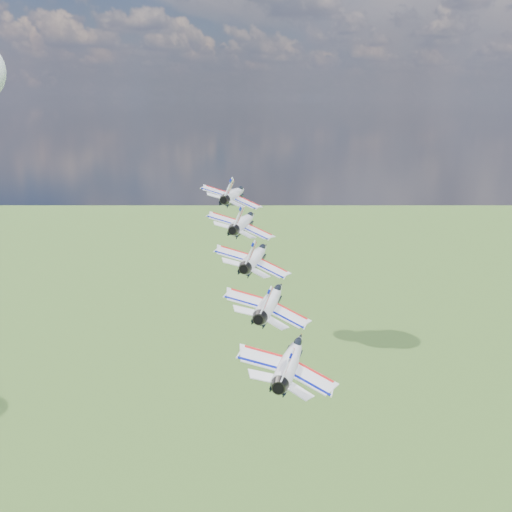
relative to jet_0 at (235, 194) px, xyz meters
The scene contains 5 objects.
jet_0 is the anchor object (origin of this frame).
jet_1 11.43m from the jet_0, 51.39° to the right, with size 9.50×14.06×4.20m, color white, non-canonical shape.
jet_2 22.85m from the jet_0, 51.39° to the right, with size 9.50×14.06×4.20m, color silver, non-canonical shape.
jet_3 34.28m from the jet_0, 51.39° to the right, with size 9.50×14.06×4.20m, color white, non-canonical shape.
jet_4 45.70m from the jet_0, 51.39° to the right, with size 9.50×14.06×4.20m, color white, non-canonical shape.
Camera 1 is at (41.23, -72.10, 162.37)m, focal length 45.00 mm.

